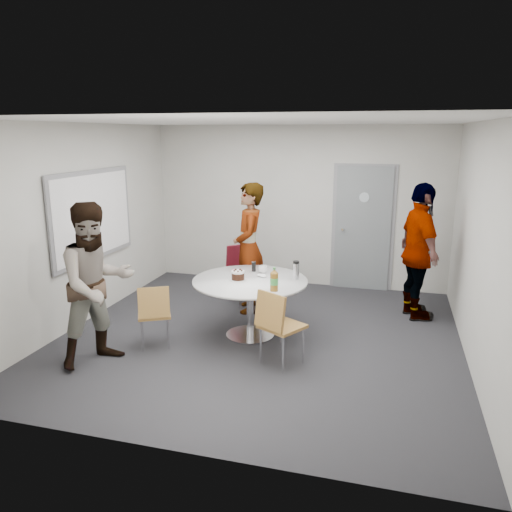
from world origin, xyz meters
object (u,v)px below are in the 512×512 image
(chair_near_right, at_px, (277,321))
(chair_far, at_px, (242,268))
(table, at_px, (251,288))
(person_left, at_px, (97,285))
(door, at_px, (363,229))
(chair_near_left, at_px, (154,310))
(person_right, at_px, (419,252))
(person_main, at_px, (249,248))
(whiteboard, at_px, (93,215))

(chair_near_right, distance_m, chair_far, 2.24)
(table, xyz_separation_m, chair_far, (-0.51, 1.25, -0.11))
(table, relative_size, person_left, 0.79)
(chair_far, bearing_deg, door, 172.75)
(chair_near_left, bearing_deg, table, 5.23)
(chair_near_right, bearing_deg, person_right, 82.34)
(door, relative_size, table, 1.45)
(chair_near_right, height_order, person_left, person_left)
(chair_far, distance_m, person_main, 0.54)
(door, bearing_deg, chair_near_left, -125.33)
(chair_near_left, relative_size, person_left, 0.44)
(whiteboard, xyz_separation_m, person_main, (2.05, 0.73, -0.51))
(door, relative_size, chair_far, 2.35)
(whiteboard, distance_m, chair_far, 2.30)
(person_main, bearing_deg, door, 118.00)
(chair_near_right, relative_size, person_left, 0.48)
(door, distance_m, chair_near_right, 3.34)
(door, distance_m, whiteboard, 4.25)
(person_left, relative_size, person_right, 0.96)
(chair_near_left, xyz_separation_m, person_left, (-0.43, -0.49, 0.44))
(table, height_order, person_left, person_left)
(door, relative_size, person_main, 1.12)
(person_left, bearing_deg, table, -19.20)
(whiteboard, height_order, person_right, whiteboard)
(door, xyz_separation_m, person_left, (-2.67, -3.65, -0.10))
(chair_far, bearing_deg, whiteboard, -13.51)
(door, height_order, person_right, door)
(person_right, bearing_deg, person_left, 105.88)
(door, distance_m, chair_far, 2.17)
(person_left, bearing_deg, chair_far, 10.68)
(door, xyz_separation_m, chair_near_right, (-0.70, -3.23, -0.49))
(chair_far, relative_size, person_right, 0.47)
(door, distance_m, person_main, 2.17)
(person_main, bearing_deg, chair_near_right, 8.16)
(whiteboard, xyz_separation_m, person_right, (4.41, 1.07, -0.49))
(door, distance_m, person_left, 4.53)
(person_right, bearing_deg, chair_near_right, 123.66)
(chair_near_right, height_order, chair_far, chair_far)
(door, relative_size, whiteboard, 1.12)
(person_main, bearing_deg, whiteboard, -87.86)
(table, distance_m, person_right, 2.44)
(whiteboard, distance_m, chair_near_right, 3.15)
(person_main, relative_size, person_left, 1.02)
(chair_near_right, xyz_separation_m, person_main, (-0.81, 1.69, 0.41))
(door, bearing_deg, whiteboard, -147.34)
(whiteboard, relative_size, chair_near_right, 2.15)
(door, bearing_deg, chair_far, -144.21)
(chair_near_left, height_order, person_main, person_main)
(table, bearing_deg, person_right, 31.78)
(door, height_order, person_left, door)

